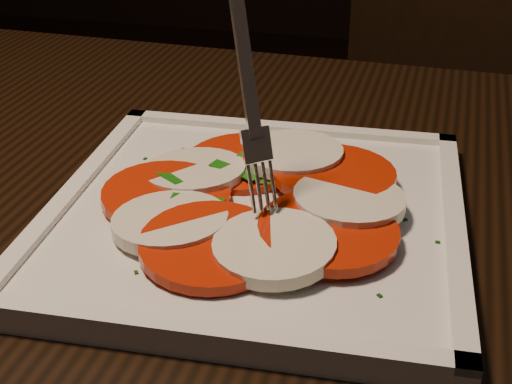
% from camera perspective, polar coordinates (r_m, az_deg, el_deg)
% --- Properties ---
extents(table, '(1.23, 0.85, 0.75)m').
position_cam_1_polar(table, '(0.63, 2.19, -9.82)').
color(table, black).
rests_on(table, ground).
extents(chair, '(0.55, 0.55, 0.93)m').
position_cam_1_polar(chair, '(1.43, 13.08, 7.35)').
color(chair, black).
rests_on(chair, ground).
extents(plate, '(0.33, 0.33, 0.01)m').
position_cam_1_polar(plate, '(0.56, 0.00, -2.01)').
color(plate, silver).
rests_on(plate, table).
extents(caprese_salad, '(0.26, 0.25, 0.03)m').
position_cam_1_polar(caprese_salad, '(0.55, -0.00, -0.46)').
color(caprese_salad, '#BA1904').
rests_on(caprese_salad, plate).
extents(fork, '(0.06, 0.07, 0.19)m').
position_cam_1_polar(fork, '(0.50, -1.15, 9.71)').
color(fork, white).
rests_on(fork, caprese_salad).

